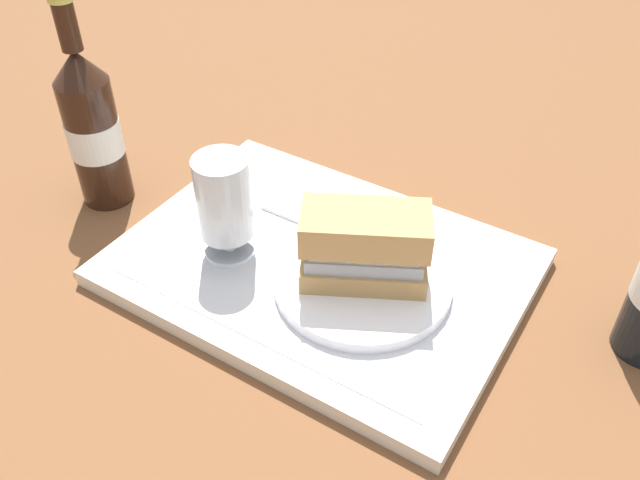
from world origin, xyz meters
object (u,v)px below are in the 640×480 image
at_px(beer_bottle, 92,127).
at_px(plate, 363,281).
at_px(beer_glass, 225,205).
at_px(sandwich, 361,246).

bearing_deg(beer_bottle, plate, -178.37).
height_order(beer_glass, beer_bottle, beer_bottle).
bearing_deg(plate, sandwich, 27.59).
relative_size(sandwich, beer_bottle, 0.54).
xyz_separation_m(plate, beer_bottle, (0.37, 0.01, 0.08)).
distance_m(plate, sandwich, 0.05).
xyz_separation_m(plate, sandwich, (0.00, 0.00, 0.05)).
distance_m(sandwich, beer_glass, 0.15).
bearing_deg(beer_bottle, beer_glass, 174.34).
distance_m(plate, beer_bottle, 0.38).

